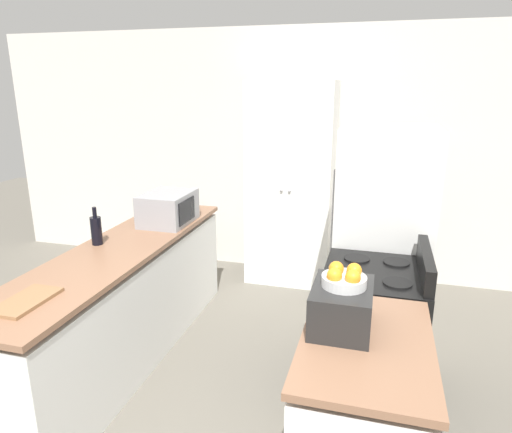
{
  "coord_description": "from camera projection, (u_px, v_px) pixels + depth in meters",
  "views": [
    {
      "loc": [
        0.9,
        -1.35,
        2.02
      ],
      "look_at": [
        0.0,
        1.89,
        1.05
      ],
      "focal_mm": 32.0,
      "sensor_mm": 36.0,
      "label": 1
    }
  ],
  "objects": [
    {
      "name": "wine_bottle",
      "position": [
        96.0,
        230.0,
        3.33
      ],
      "size": [
        0.08,
        0.08,
        0.28
      ],
      "color": "black",
      "rests_on": "counter_left"
    },
    {
      "name": "fruit_bowl",
      "position": [
        344.0,
        278.0,
        2.15
      ],
      "size": [
        0.21,
        0.21,
        0.1
      ],
      "color": "silver",
      "rests_on": "toaster_oven"
    },
    {
      "name": "microwave",
      "position": [
        168.0,
        208.0,
        3.84
      ],
      "size": [
        0.38,
        0.48,
        0.26
      ],
      "color": "#939399",
      "rests_on": "counter_left"
    },
    {
      "name": "cutting_board",
      "position": [
        26.0,
        301.0,
        2.46
      ],
      "size": [
        0.2,
        0.36,
        0.02
      ],
      "color": "#8E6642",
      "rests_on": "counter_left"
    },
    {
      "name": "counter_left",
      "position": [
        123.0,
        305.0,
        3.42
      ],
      "size": [
        0.6,
        2.54,
        0.89
      ],
      "color": "silver",
      "rests_on": "ground_plane"
    },
    {
      "name": "stove",
      "position": [
        371.0,
        332.0,
        3.0
      ],
      "size": [
        0.66,
        0.7,
        1.05
      ],
      "color": "black",
      "rests_on": "ground_plane"
    },
    {
      "name": "pantry_cabinet",
      "position": [
        291.0,
        185.0,
        4.68
      ],
      "size": [
        0.86,
        0.53,
        2.07
      ],
      "color": "white",
      "rests_on": "ground_plane"
    },
    {
      "name": "wall_back",
      "position": [
        295.0,
        155.0,
        4.89
      ],
      "size": [
        7.0,
        0.06,
        2.6
      ],
      "color": "silver",
      "rests_on": "ground_plane"
    },
    {
      "name": "refrigerator",
      "position": [
        382.0,
        238.0,
        3.57
      ],
      "size": [
        0.74,
        0.72,
        1.73
      ],
      "color": "white",
      "rests_on": "ground_plane"
    },
    {
      "name": "counter_right",
      "position": [
        360.0,
        423.0,
        2.23
      ],
      "size": [
        0.6,
        0.95,
        0.89
      ],
      "color": "silver",
      "rests_on": "ground_plane"
    },
    {
      "name": "toaster_oven",
      "position": [
        341.0,
        307.0,
        2.19
      ],
      "size": [
        0.29,
        0.38,
        0.21
      ],
      "color": "black",
      "rests_on": "counter_right"
    }
  ]
}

